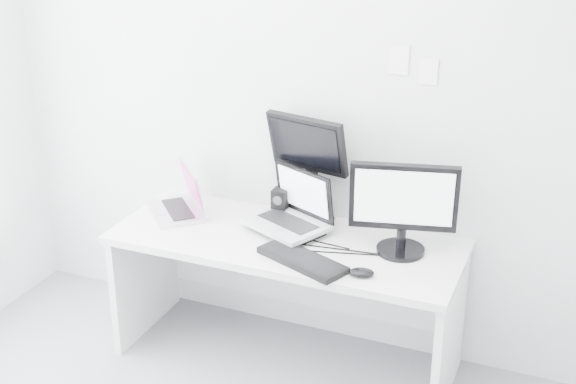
# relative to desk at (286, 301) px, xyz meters

# --- Properties ---
(back_wall) EXTENTS (3.60, 0.00, 3.60)m
(back_wall) POSITION_rel_desk_xyz_m (0.00, 0.35, 0.99)
(back_wall) COLOR silver
(back_wall) RESTS_ON ground
(desk) EXTENTS (1.80, 0.70, 0.73)m
(desk) POSITION_rel_desk_xyz_m (0.00, 0.00, 0.00)
(desk) COLOR silver
(desk) RESTS_ON ground
(macbook) EXTENTS (0.45, 0.46, 0.28)m
(macbook) POSITION_rel_desk_xyz_m (-0.68, 0.06, 0.50)
(macbook) COLOR silver
(macbook) RESTS_ON desk
(speaker) EXTENTS (0.09, 0.09, 0.16)m
(speaker) POSITION_rel_desk_xyz_m (-0.13, 0.24, 0.45)
(speaker) COLOR black
(speaker) RESTS_ON desk
(dell_laptop) EXTENTS (0.50, 0.45, 0.34)m
(dell_laptop) POSITION_rel_desk_xyz_m (-0.03, 0.07, 0.53)
(dell_laptop) COLOR #A3A6AA
(dell_laptop) RESTS_ON desk
(rear_monitor) EXTENTS (0.47, 0.25, 0.61)m
(rear_monitor) POSITION_rel_desk_xyz_m (0.02, 0.26, 0.67)
(rear_monitor) COLOR black
(rear_monitor) RESTS_ON desk
(samsung_monitor) EXTENTS (0.56, 0.35, 0.48)m
(samsung_monitor) POSITION_rel_desk_xyz_m (0.58, 0.08, 0.60)
(samsung_monitor) COLOR black
(samsung_monitor) RESTS_ON desk
(keyboard) EXTENTS (0.49, 0.33, 0.03)m
(keyboard) POSITION_rel_desk_xyz_m (0.17, -0.21, 0.38)
(keyboard) COLOR black
(keyboard) RESTS_ON desk
(mouse) EXTENTS (0.13, 0.10, 0.04)m
(mouse) POSITION_rel_desk_xyz_m (0.48, -0.23, 0.38)
(mouse) COLOR black
(mouse) RESTS_ON desk
(wall_note_0) EXTENTS (0.10, 0.00, 0.14)m
(wall_note_0) POSITION_rel_desk_xyz_m (0.45, 0.34, 1.26)
(wall_note_0) COLOR white
(wall_note_0) RESTS_ON back_wall
(wall_note_1) EXTENTS (0.09, 0.00, 0.13)m
(wall_note_1) POSITION_rel_desk_xyz_m (0.60, 0.34, 1.22)
(wall_note_1) COLOR white
(wall_note_1) RESTS_ON back_wall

